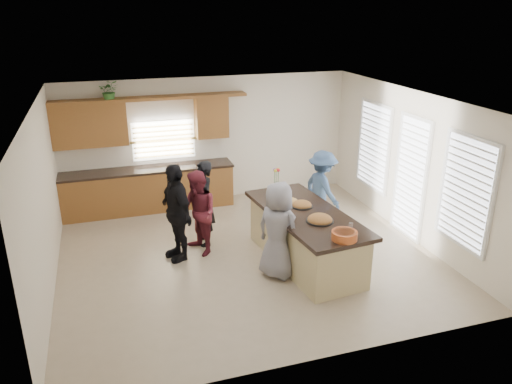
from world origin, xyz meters
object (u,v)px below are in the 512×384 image
object	(u,v)px
salad_bowl	(344,235)
woman_left_mid	(198,214)
island	(305,238)
woman_right_front	(278,230)
woman_left_back	(204,204)
woman_right_back	(322,189)
woman_left_front	(176,212)

from	to	relation	value
salad_bowl	woman_left_mid	distance (m)	2.75
island	woman_right_front	bearing A→B (deg)	-160.39
woman_left_back	woman_right_back	bearing A→B (deg)	90.35
woman_left_mid	salad_bowl	bearing A→B (deg)	23.52
woman_left_mid	woman_right_front	xyz separation A→B (m)	(1.08, -1.19, 0.05)
woman_left_mid	woman_left_front	distance (m)	0.41
island	woman_left_mid	bearing A→B (deg)	146.20
salad_bowl	woman_right_front	distance (m)	1.15
salad_bowl	woman_right_back	xyz separation A→B (m)	(0.79, 2.50, -0.24)
salad_bowl	woman_right_back	bearing A→B (deg)	72.38
salad_bowl	woman_right_back	world-z (taller)	woman_right_back
woman_left_back	woman_left_mid	xyz separation A→B (m)	(-0.18, -0.35, -0.03)
island	woman_left_mid	distance (m)	1.94
salad_bowl	woman_left_front	distance (m)	2.98
woman_right_front	island	bearing A→B (deg)	-99.13
woman_left_front	woman_right_front	distance (m)	1.86
woman_left_back	woman_right_front	bearing A→B (deg)	28.26
woman_right_back	woman_right_front	xyz separation A→B (m)	(-1.54, -1.65, 0.03)
woman_left_back	woman_left_front	size ratio (longest dim) A/B	0.92
woman_left_mid	woman_right_front	distance (m)	1.60
woman_left_back	woman_left_mid	bearing A→B (deg)	-28.51
woman_left_back	woman_right_front	world-z (taller)	woman_right_front
island	woman_left_back	xyz separation A→B (m)	(-1.52, 1.25, 0.36)
woman_left_back	woman_right_back	distance (m)	2.44
woman_left_back	woman_right_front	size ratio (longest dim) A/B	0.98
salad_bowl	woman_right_back	distance (m)	2.64
island	woman_right_front	size ratio (longest dim) A/B	1.71
island	woman_right_back	bearing A→B (deg)	49.75
woman_left_back	woman_left_front	world-z (taller)	woman_left_front
woman_right_front	woman_left_back	bearing A→B (deg)	-4.25
woman_left_back	woman_right_front	xyz separation A→B (m)	(0.90, -1.54, 0.01)
salad_bowl	woman_left_back	world-z (taller)	woman_left_back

